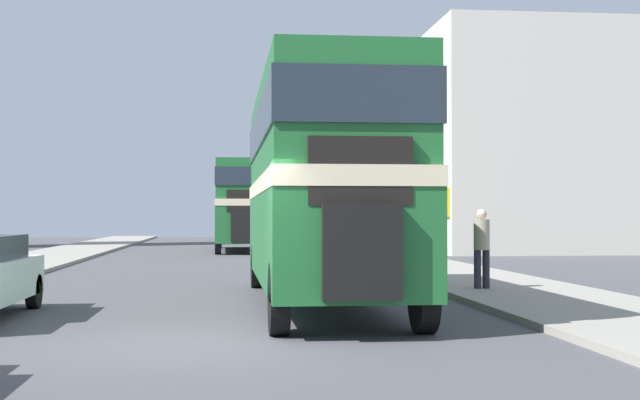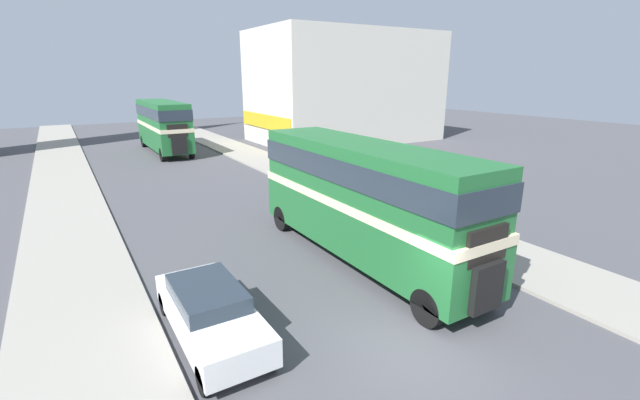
% 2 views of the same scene
% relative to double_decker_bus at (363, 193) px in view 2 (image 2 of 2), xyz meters
% --- Properties ---
extents(ground_plane, '(120.00, 120.00, 0.00)m').
position_rel_double_decker_bus_xyz_m(ground_plane, '(-2.17, -5.14, -2.50)').
color(ground_plane, '#47474C').
extents(sidewalk_right, '(3.50, 120.00, 0.12)m').
position_rel_double_decker_bus_xyz_m(sidewalk_right, '(4.58, -5.14, -2.44)').
color(sidewalk_right, gray).
rests_on(sidewalk_right, ground_plane).
extents(double_decker_bus, '(2.43, 10.61, 4.21)m').
position_rel_double_decker_bus_xyz_m(double_decker_bus, '(0.00, 0.00, 0.00)').
color(double_decker_bus, '#1E602D').
rests_on(double_decker_bus, ground_plane).
extents(bus_distant, '(2.55, 10.12, 4.30)m').
position_rel_double_decker_bus_xyz_m(bus_distant, '(-1.00, 26.87, 0.05)').
color(bus_distant, '#1E602D').
rests_on(bus_distant, ground_plane).
extents(car_parked_mid, '(1.72, 4.56, 1.39)m').
position_rel_double_decker_bus_xyz_m(car_parked_mid, '(-6.13, -1.89, -1.77)').
color(car_parked_mid, white).
rests_on(car_parked_mid, ground_plane).
extents(pedestrian_walking, '(0.35, 0.35, 1.75)m').
position_rel_double_decker_bus_xyz_m(pedestrian_walking, '(3.81, 2.02, -1.39)').
color(pedestrian_walking, '#282833').
rests_on(pedestrian_walking, sidewalk_right).
extents(shop_building_block, '(17.73, 10.82, 10.55)m').
position_rel_double_decker_bus_xyz_m(shop_building_block, '(16.57, 25.25, 2.77)').
color(shop_building_block, beige).
rests_on(shop_building_block, ground_plane).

